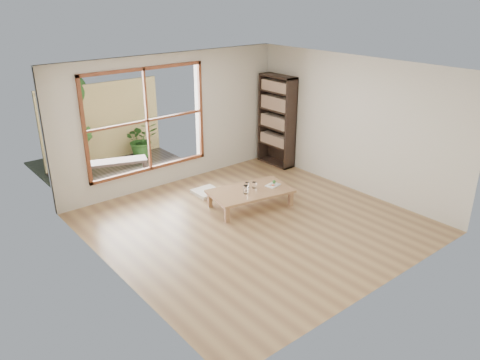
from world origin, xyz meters
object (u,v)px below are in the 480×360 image
at_px(bookshelf, 277,121).
at_px(food_tray, 273,184).
at_px(low_table, 250,192).
at_px(garden_bench, 115,163).

bearing_deg(bookshelf, food_tray, -134.94).
bearing_deg(low_table, food_tray, -1.02).
distance_m(bookshelf, garden_bench, 3.60).
xyz_separation_m(bookshelf, food_tray, (-1.46, -1.47, -0.66)).
bearing_deg(food_tray, low_table, 156.83).
xyz_separation_m(low_table, bookshelf, (1.94, 1.37, 0.72)).
relative_size(bookshelf, garden_bench, 1.51).
bearing_deg(garden_bench, bookshelf, -3.46).
bearing_deg(food_tray, bookshelf, 33.30).
relative_size(low_table, garden_bench, 1.20).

